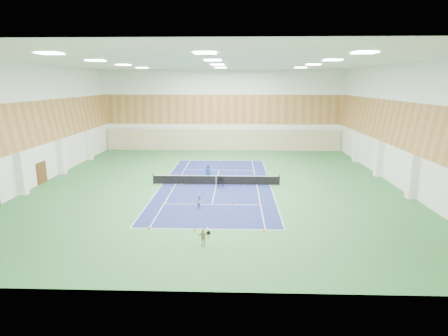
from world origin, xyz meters
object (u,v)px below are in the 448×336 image
(child_court, at_px, (200,202))
(tennis_net, at_px, (216,179))
(ball_cart, at_px, (220,182))
(coach, at_px, (208,173))
(child_apron, at_px, (203,237))

(child_court, bearing_deg, tennis_net, 48.36)
(child_court, height_order, ball_cart, child_court)
(ball_cart, bearing_deg, coach, 119.28)
(coach, height_order, child_court, coach)
(child_court, relative_size, ball_cart, 1.16)
(child_court, bearing_deg, ball_cart, 43.23)
(tennis_net, distance_m, child_apron, 14.57)
(tennis_net, bearing_deg, child_apron, -90.18)
(child_apron, height_order, ball_cart, child_apron)
(tennis_net, relative_size, child_court, 11.60)
(child_apron, xyz_separation_m, ball_cart, (0.53, 13.66, -0.07))
(tennis_net, height_order, ball_cart, tennis_net)
(tennis_net, bearing_deg, coach, 133.10)
(coach, bearing_deg, child_court, 79.34)
(tennis_net, relative_size, coach, 6.91)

